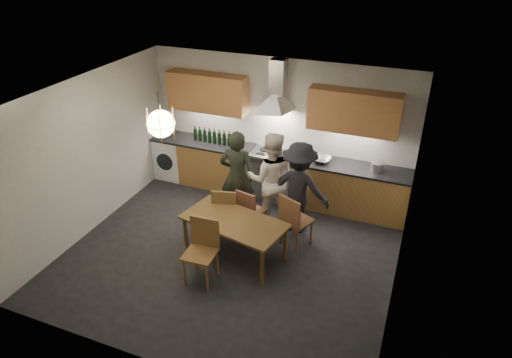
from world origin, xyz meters
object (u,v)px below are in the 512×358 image
at_px(person_left, 237,176).
at_px(wine_bottles, 214,136).
at_px(chair_back_left, 225,209).
at_px(person_right, 299,188).
at_px(stock_pot, 377,167).
at_px(mixing_bowl, 321,160).
at_px(dining_table, 234,225).
at_px(person_mid, 271,179).
at_px(chair_front, 203,246).

distance_m(person_left, wine_bottles, 1.31).
relative_size(chair_back_left, person_right, 0.55).
bearing_deg(stock_pot, mixing_bowl, -179.52).
bearing_deg(person_left, dining_table, 99.53).
distance_m(person_left, person_mid, 0.59).
xyz_separation_m(chair_front, stock_pot, (2.03, 2.59, 0.42)).
bearing_deg(mixing_bowl, person_mid, -128.28).
bearing_deg(mixing_bowl, person_left, -143.35).
distance_m(dining_table, person_right, 1.30).
bearing_deg(mixing_bowl, dining_table, -112.81).
bearing_deg(wine_bottles, person_mid, -29.91).
height_order(person_left, person_mid, person_mid).
bearing_deg(wine_bottles, chair_front, -67.75).
xyz_separation_m(chair_front, wine_bottles, (-1.07, 2.61, 0.49)).
relative_size(dining_table, chair_front, 1.76).
xyz_separation_m(person_left, mixing_bowl, (1.23, 0.92, 0.12)).
relative_size(person_left, wine_bottles, 1.83).
bearing_deg(person_left, mixing_bowl, -154.95).
height_order(dining_table, chair_front, chair_front).
xyz_separation_m(dining_table, person_mid, (0.18, 1.15, 0.25)).
xyz_separation_m(person_left, stock_pot, (2.21, 0.93, 0.15)).
distance_m(dining_table, person_left, 1.15).
relative_size(person_right, stock_pot, 7.22).
height_order(chair_back_left, chair_front, chair_front).
bearing_deg(stock_pot, person_right, -141.26).
bearing_deg(person_left, stock_pot, -168.85).
xyz_separation_m(dining_table, person_left, (-0.41, 1.05, 0.24)).
bearing_deg(dining_table, person_left, 123.12).
relative_size(person_left, mixing_bowl, 4.81).
xyz_separation_m(dining_table, chair_front, (-0.23, -0.61, -0.03)).
bearing_deg(wine_bottles, person_right, -24.69).
distance_m(dining_table, person_mid, 1.19).
xyz_separation_m(person_mid, wine_bottles, (-1.47, 0.85, 0.21)).
relative_size(person_mid, mixing_bowl, 4.87).
xyz_separation_m(person_left, person_mid, (0.58, 0.10, 0.01)).
bearing_deg(person_right, person_left, 3.66).
bearing_deg(person_mid, chair_back_left, 31.12).
xyz_separation_m(person_right, wine_bottles, (-1.98, 0.91, 0.24)).
xyz_separation_m(person_mid, mixing_bowl, (0.65, 0.82, 0.10)).
xyz_separation_m(chair_back_left, mixing_bowl, (1.20, 1.49, 0.43)).
distance_m(person_mid, mixing_bowl, 1.05).
bearing_deg(dining_table, wine_bottles, 135.00).
bearing_deg(person_left, person_right, 170.04).
height_order(chair_front, stock_pot, stock_pot).
bearing_deg(person_mid, stock_pot, -172.18).
xyz_separation_m(chair_back_left, chair_front, (0.15, -1.09, 0.05)).
relative_size(person_right, mixing_bowl, 4.67).
bearing_deg(mixing_bowl, person_right, -98.97).
xyz_separation_m(stock_pot, wine_bottles, (-3.10, 0.02, 0.07)).
xyz_separation_m(chair_front, person_right, (0.92, 1.69, 0.25)).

